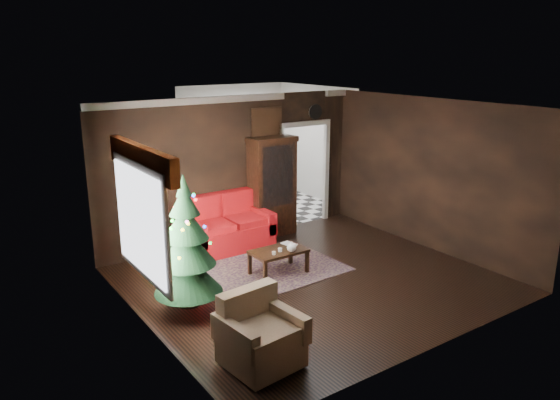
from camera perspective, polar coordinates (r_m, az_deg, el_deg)
floor at (r=8.82m, az=3.35°, el=-8.52°), size 5.50×5.50×0.00m
ceiling at (r=8.09m, az=3.67°, el=9.88°), size 5.50×5.50×0.00m
wall_back at (r=10.37m, az=-5.03°, el=3.30°), size 5.50×0.00×5.50m
wall_front at (r=6.66m, az=16.89°, el=-4.44°), size 5.50×0.00×5.50m
wall_left at (r=7.06m, az=-14.41°, el=-3.09°), size 0.00×5.50×5.50m
wall_right at (r=10.23m, az=15.76°, el=2.59°), size 0.00×5.50×5.50m
doorway at (r=11.36m, az=2.49°, el=2.62°), size 1.10×0.10×2.10m
left_window at (r=7.24m, az=-14.70°, el=-2.23°), size 0.05×1.60×1.40m
valance at (r=7.06m, az=-14.54°, el=4.22°), size 0.12×2.10×0.35m
kitchen_floor at (r=12.82m, az=-1.60°, el=-0.70°), size 3.00×3.00×0.00m
kitchen_window at (r=13.67m, az=-4.99°, el=7.57°), size 0.70×0.06×0.70m
rug at (r=9.19m, az=-1.58°, el=-7.43°), size 2.58×1.92×0.01m
loveseat at (r=10.04m, az=-5.62°, el=-2.46°), size 1.70×0.90×1.00m
curio_cabinet at (r=10.67m, az=-0.86°, el=1.22°), size 0.90×0.45×1.90m
floor_lamp at (r=9.40m, az=-12.19°, el=-1.91°), size 0.38×0.38×1.85m
christmas_tree at (r=7.49m, az=-9.94°, el=-4.58°), size 1.27×1.27×1.83m
armchair at (r=6.41m, az=-2.04°, el=-13.78°), size 0.91×0.91×0.85m
coffee_table at (r=8.97m, az=-0.17°, el=-6.57°), size 0.92×0.55×0.41m
teapot at (r=8.78m, az=1.23°, el=-5.04°), size 0.18×0.18×0.17m
cup_a at (r=8.82m, az=0.00°, el=-5.32°), size 0.07×0.07×0.06m
cup_b at (r=8.69m, az=-0.67°, el=-5.67°), size 0.07×0.07×0.05m
book at (r=9.05m, az=0.53°, el=-4.19°), size 0.17×0.05×0.23m
wall_clock at (r=11.25m, az=3.76°, el=9.35°), size 0.32×0.32×0.06m
painting at (r=10.57m, az=-1.45°, el=8.26°), size 0.62×0.05×0.52m
kitchen_counter at (r=13.69m, az=-4.35°, el=2.27°), size 1.80×0.60×0.90m
kitchen_table at (r=12.32m, az=-2.02°, el=0.42°), size 0.70×0.70×0.75m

